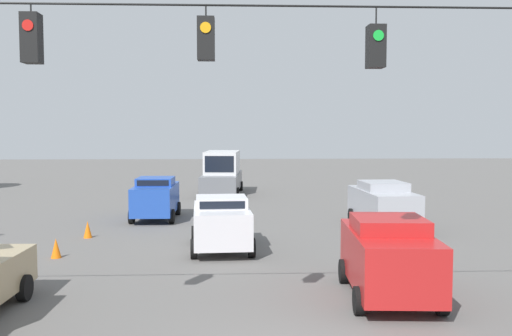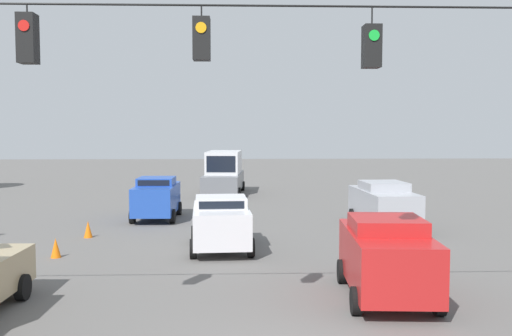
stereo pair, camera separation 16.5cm
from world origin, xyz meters
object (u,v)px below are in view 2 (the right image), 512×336
object	(u,v)px
sedan_blue_withflow_far	(157,197)
traffic_cone_nearest	(15,275)
overhead_signal_span	(288,106)
traffic_cone_third	(88,229)
box_truck_grey_withflow_deep	(224,173)
sedan_red_crossing_near	(386,256)
traffic_cone_second	(56,248)
sedan_white_withflow_mid	(221,222)
sedan_silver_oncoming_far	(383,204)

from	to	relation	value
sedan_blue_withflow_far	traffic_cone_nearest	distance (m)	11.56
sedan_blue_withflow_far	traffic_cone_nearest	size ratio (longest dim) A/B	6.11
overhead_signal_span	traffic_cone_third	xyz separation A→B (m)	(6.66, -11.11, -4.28)
box_truck_grey_withflow_deep	overhead_signal_span	bearing A→B (deg)	93.83
sedan_red_crossing_near	traffic_cone_second	world-z (taller)	sedan_red_crossing_near
traffic_cone_nearest	traffic_cone_second	xyz separation A→B (m)	(0.02, -3.46, 0.00)
overhead_signal_span	sedan_red_crossing_near	xyz separation A→B (m)	(-2.71, -2.93, -3.56)
sedan_white_withflow_mid	traffic_cone_nearest	bearing A→B (deg)	39.94
sedan_red_crossing_near	traffic_cone_nearest	size ratio (longest dim) A/B	6.53
traffic_cone_second	sedan_white_withflow_mid	bearing A→B (deg)	-169.50
traffic_cone_third	sedan_white_withflow_mid	bearing A→B (deg)	154.87
overhead_signal_span	sedan_blue_withflow_far	size ratio (longest dim) A/B	6.13
overhead_signal_span	traffic_cone_nearest	distance (m)	9.10
sedan_blue_withflow_far	sedan_red_crossing_near	distance (m)	14.61
sedan_silver_oncoming_far	traffic_cone_third	xyz separation A→B (m)	(11.87, 1.60, -0.71)
sedan_red_crossing_near	traffic_cone_third	world-z (taller)	sedan_red_crossing_near
sedan_silver_oncoming_far	box_truck_grey_withflow_deep	bearing A→B (deg)	-61.99
overhead_signal_span	sedan_red_crossing_near	distance (m)	5.35
overhead_signal_span	box_truck_grey_withflow_deep	bearing A→B (deg)	-86.17
traffic_cone_nearest	sedan_white_withflow_mid	bearing A→B (deg)	-140.06
sedan_blue_withflow_far	sedan_silver_oncoming_far	distance (m)	10.25
overhead_signal_span	sedan_silver_oncoming_far	bearing A→B (deg)	-112.28
sedan_blue_withflow_far	sedan_silver_oncoming_far	world-z (taller)	sedan_silver_oncoming_far
box_truck_grey_withflow_deep	traffic_cone_second	distance (m)	18.77
sedan_red_crossing_near	traffic_cone_nearest	distance (m)	9.65
box_truck_grey_withflow_deep	traffic_cone_nearest	world-z (taller)	box_truck_grey_withflow_deep
sedan_silver_oncoming_far	traffic_cone_third	bearing A→B (deg)	7.68
overhead_signal_span	sedan_blue_withflow_far	world-z (taller)	overhead_signal_span
overhead_signal_span	box_truck_grey_withflow_deep	distance (m)	25.99
sedan_silver_oncoming_far	overhead_signal_span	bearing A→B (deg)	67.72
overhead_signal_span	traffic_cone_nearest	size ratio (longest dim) A/B	37.46
overhead_signal_span	box_truck_grey_withflow_deep	xyz separation A→B (m)	(1.72, -25.73, -3.25)
traffic_cone_third	box_truck_grey_withflow_deep	bearing A→B (deg)	-108.65
sedan_blue_withflow_far	box_truck_grey_withflow_deep	xyz separation A→B (m)	(-2.91, -10.17, 0.35)
sedan_white_withflow_mid	sedan_red_crossing_near	size ratio (longest dim) A/B	0.93
sedan_red_crossing_near	traffic_cone_second	size ratio (longest dim) A/B	6.53
sedan_silver_oncoming_far	traffic_cone_second	world-z (taller)	sedan_silver_oncoming_far
sedan_white_withflow_mid	traffic_cone_nearest	world-z (taller)	sedan_white_withflow_mid
sedan_red_crossing_near	traffic_cone_nearest	world-z (taller)	sedan_red_crossing_near
overhead_signal_span	traffic_cone_nearest	xyz separation A→B (m)	(6.82, -4.23, -4.28)
sedan_silver_oncoming_far	traffic_cone_nearest	world-z (taller)	sedan_silver_oncoming_far
sedan_blue_withflow_far	sedan_red_crossing_near	xyz separation A→B (m)	(-7.35, 12.63, 0.03)
sedan_white_withflow_mid	sedan_silver_oncoming_far	world-z (taller)	sedan_silver_oncoming_far
overhead_signal_span	sedan_red_crossing_near	world-z (taller)	overhead_signal_span
traffic_cone_second	traffic_cone_third	world-z (taller)	same
sedan_white_withflow_mid	traffic_cone_nearest	size ratio (longest dim) A/B	6.10
sedan_blue_withflow_far	traffic_cone_nearest	bearing A→B (deg)	79.11
traffic_cone_second	overhead_signal_span	bearing A→B (deg)	131.61
sedan_blue_withflow_far	traffic_cone_third	xyz separation A→B (m)	(2.02, 4.46, -0.69)
sedan_white_withflow_mid	sedan_silver_oncoming_far	distance (m)	7.82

